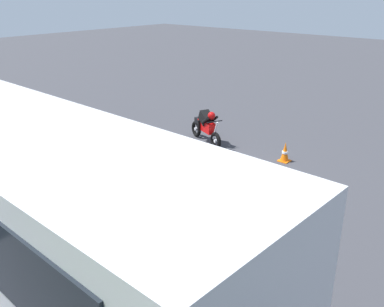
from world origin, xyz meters
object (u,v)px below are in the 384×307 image
(spectator_left, at_px, (190,221))
(stunt_motorcycle, at_px, (206,126))
(spectator_centre, at_px, (166,198))
(parked_motorcycle_silver, at_px, (56,190))
(spectator_far_left, at_px, (256,251))
(spectator_far_right, at_px, (95,166))
(spectator_right, at_px, (120,180))
(traffic_cone, at_px, (285,152))
(tour_bus, at_px, (22,209))

(spectator_left, bearing_deg, stunt_motorcycle, -53.17)
(spectator_centre, distance_m, stunt_motorcycle, 6.31)
(parked_motorcycle_silver, bearing_deg, spectator_far_left, -176.38)
(spectator_far_right, bearing_deg, parked_motorcycle_silver, 48.58)
(parked_motorcycle_silver, bearing_deg, stunt_motorcycle, -88.02)
(spectator_far_left, xyz_separation_m, spectator_far_right, (4.91, -0.40, 0.04))
(spectator_far_right, bearing_deg, spectator_far_left, 175.35)
(spectator_far_left, bearing_deg, spectator_far_right, -4.65)
(spectator_far_left, distance_m, stunt_motorcycle, 8.17)
(spectator_right, distance_m, spectator_far_right, 1.11)
(parked_motorcycle_silver, distance_m, traffic_cone, 6.99)
(spectator_left, distance_m, stunt_motorcycle, 7.22)
(spectator_far_left, bearing_deg, spectator_right, -3.93)
(spectator_left, distance_m, spectator_far_right, 3.47)
(spectator_left, xyz_separation_m, spectator_right, (2.34, -0.27, 0.05))
(spectator_right, relative_size, spectator_far_right, 1.02)
(traffic_cone, bearing_deg, spectator_far_left, 114.94)
(spectator_far_right, relative_size, parked_motorcycle_silver, 0.88)
(spectator_left, xyz_separation_m, spectator_far_right, (3.44, -0.41, 0.02))
(spectator_far_left, bearing_deg, parked_motorcycle_silver, 3.62)
(stunt_motorcycle, bearing_deg, spectator_right, 109.79)
(spectator_centre, height_order, parked_motorcycle_silver, spectator_centre)
(spectator_left, bearing_deg, parked_motorcycle_silver, 4.80)
(traffic_cone, bearing_deg, spectator_right, 80.39)
(spectator_centre, bearing_deg, spectator_left, 158.19)
(parked_motorcycle_silver, relative_size, traffic_cone, 3.23)
(parked_motorcycle_silver, height_order, traffic_cone, parked_motorcycle_silver)
(tour_bus, xyz_separation_m, traffic_cone, (-0.35, -8.42, -1.34))
(spectator_centre, height_order, stunt_motorcycle, spectator_centre)
(tour_bus, height_order, stunt_motorcycle, tour_bus)
(spectator_centre, distance_m, parked_motorcycle_silver, 3.23)
(spectator_left, relative_size, traffic_cone, 2.79)
(tour_bus, xyz_separation_m, stunt_motorcycle, (2.61, -8.11, -1.03))
(parked_motorcycle_silver, bearing_deg, spectator_left, -175.20)
(tour_bus, bearing_deg, spectator_left, -126.09)
(spectator_right, xyz_separation_m, spectator_far_right, (1.10, -0.14, -0.03))
(spectator_far_left, height_order, spectator_right, spectator_right)
(tour_bus, relative_size, spectator_centre, 5.80)
(stunt_motorcycle, distance_m, traffic_cone, 2.99)
(spectator_left, bearing_deg, tour_bus, 53.91)
(parked_motorcycle_silver, xyz_separation_m, stunt_motorcycle, (0.21, -6.11, 0.13))
(spectator_far_left, distance_m, spectator_far_right, 4.92)
(spectator_far_left, relative_size, stunt_motorcycle, 0.89)
(spectator_left, xyz_separation_m, traffic_cone, (1.36, -6.08, -0.74))
(spectator_far_left, relative_size, parked_motorcycle_silver, 0.85)
(spectator_centre, bearing_deg, spectator_far_right, -0.03)
(spectator_far_right, bearing_deg, traffic_cone, -110.21)
(tour_bus, bearing_deg, spectator_right, -76.50)
(spectator_centre, bearing_deg, stunt_motorcycle, -58.35)
(stunt_motorcycle, bearing_deg, spectator_far_right, 99.27)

